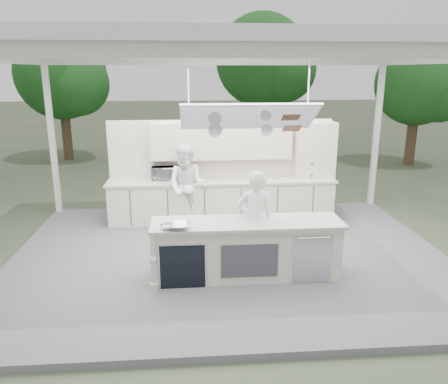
{
  "coord_description": "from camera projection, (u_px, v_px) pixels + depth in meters",
  "views": [
    {
      "loc": [
        -0.7,
        -7.51,
        3.42
      ],
      "look_at": [
        -0.07,
        0.4,
        1.21
      ],
      "focal_mm": 35.0,
      "sensor_mm": 36.0,
      "label": 1
    }
  ],
  "objects": [
    {
      "name": "ground",
      "position": [
        229.0,
        260.0,
        8.18
      ],
      "size": [
        90.0,
        90.0,
        0.0
      ],
      "primitive_type": "plane",
      "color": "#444F36",
      "rests_on": "ground"
    },
    {
      "name": "stage_deck",
      "position": [
        230.0,
        257.0,
        8.16
      ],
      "size": [
        8.0,
        6.0,
        0.12
      ],
      "primitive_type": "cube",
      "color": "#57575C",
      "rests_on": "ground"
    },
    {
      "name": "tent",
      "position": [
        230.0,
        52.0,
        7.17
      ],
      "size": [
        8.2,
        6.2,
        3.86
      ],
      "color": "white",
      "rests_on": "ground"
    },
    {
      "name": "demo_island",
      "position": [
        245.0,
        249.0,
        7.16
      ],
      "size": [
        3.1,
        0.79,
        0.95
      ],
      "color": "beige",
      "rests_on": "stage_deck"
    },
    {
      "name": "back_counter",
      "position": [
        222.0,
        200.0,
        9.84
      ],
      "size": [
        5.08,
        0.72,
        0.95
      ],
      "color": "beige",
      "rests_on": "stage_deck"
    },
    {
      "name": "back_wall_unit",
      "position": [
        241.0,
        156.0,
        9.82
      ],
      "size": [
        5.05,
        0.48,
        2.25
      ],
      "color": "beige",
      "rests_on": "stage_deck"
    },
    {
      "name": "tree_cluster",
      "position": [
        202.0,
        74.0,
        16.67
      ],
      "size": [
        19.55,
        9.4,
        5.85
      ],
      "color": "#473323",
      "rests_on": "ground"
    },
    {
      "name": "head_chef",
      "position": [
        254.0,
        221.0,
        7.27
      ],
      "size": [
        0.67,
        0.47,
        1.75
      ],
      "primitive_type": "imported",
      "rotation": [
        0.0,
        0.0,
        3.22
      ],
      "color": "white",
      "rests_on": "stage_deck"
    },
    {
      "name": "sous_chef",
      "position": [
        188.0,
        186.0,
        9.33
      ],
      "size": [
        1.02,
        0.88,
        1.82
      ],
      "primitive_type": "imported",
      "rotation": [
        0.0,
        0.0,
        -0.24
      ],
      "color": "white",
      "rests_on": "stage_deck"
    },
    {
      "name": "toaster_oven",
      "position": [
        164.0,
        173.0,
        9.74
      ],
      "size": [
        0.54,
        0.37,
        0.3
      ],
      "primitive_type": "imported",
      "rotation": [
        0.0,
        0.0,
        -0.02
      ],
      "color": "silver",
      "rests_on": "back_counter"
    },
    {
      "name": "bowl_large",
      "position": [
        180.0,
        226.0,
        6.71
      ],
      "size": [
        0.34,
        0.34,
        0.08
      ],
      "primitive_type": "imported",
      "rotation": [
        0.0,
        0.0,
        0.03
      ],
      "color": "silver",
      "rests_on": "demo_island"
    },
    {
      "name": "bowl_small",
      "position": [
        168.0,
        227.0,
        6.7
      ],
      "size": [
        0.29,
        0.29,
        0.07
      ],
      "primitive_type": "imported",
      "rotation": [
        0.0,
        0.0,
        -0.28
      ],
      "color": "silver",
      "rests_on": "demo_island"
    }
  ]
}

